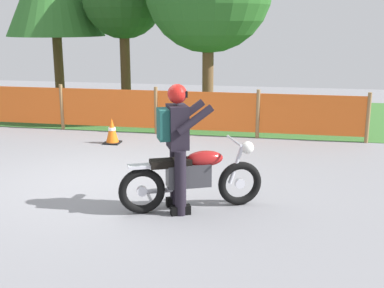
% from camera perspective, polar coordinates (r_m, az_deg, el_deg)
% --- Properties ---
extents(ground, '(24.00, 24.00, 0.02)m').
position_cam_1_polar(ground, '(8.03, -10.44, -4.11)').
color(ground, gray).
extents(grass_verge, '(24.00, 5.35, 0.01)m').
position_cam_1_polar(grass_verge, '(13.67, -1.19, 3.69)').
color(grass_verge, '#386B2D').
rests_on(grass_verge, ground).
extents(barrier_fence, '(9.08, 0.08, 1.05)m').
position_cam_1_polar(barrier_fence, '(11.02, -4.17, 3.97)').
color(barrier_fence, olive).
rests_on(barrier_fence, ground).
extents(motorcycle_lead, '(1.83, 0.96, 0.93)m').
position_cam_1_polar(motorcycle_lead, '(6.56, 0.11, -3.81)').
color(motorcycle_lead, black).
rests_on(motorcycle_lead, ground).
extents(rider_lead, '(0.78, 0.69, 1.69)m').
position_cam_1_polar(rider_lead, '(6.38, -1.75, 0.35)').
color(rider_lead, black).
rests_on(rider_lead, ground).
extents(traffic_cone, '(0.32, 0.32, 0.53)m').
position_cam_1_polar(traffic_cone, '(10.27, -9.22, 1.49)').
color(traffic_cone, black).
rests_on(traffic_cone, ground).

